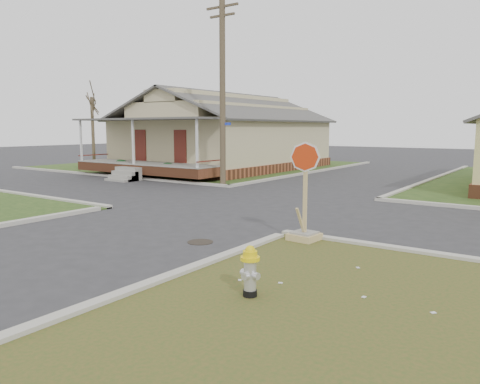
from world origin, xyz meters
The scene contains 11 objects.
ground centered at (0.00, 0.00, 0.00)m, with size 120.00×120.00×0.00m, color #2E2D30.
verge_far_left centered at (-13.00, 18.00, 0.03)m, with size 19.00×19.00×0.05m, color #253F16.
curbs centered at (0.00, 5.00, 0.00)m, with size 80.00×40.00×0.12m, color #ADAA9D, non-canonical shape.
manhole centered at (2.20, -0.50, 0.01)m, with size 0.64×0.64×0.01m, color black.
corner_house centered at (-10.00, 16.68, 2.28)m, with size 10.10×15.50×5.30m.
utility_pole centered at (-4.20, 8.90, 4.66)m, with size 1.80×0.28×9.00m.
tree_far_left centered at (-18.00, 12.00, 2.50)m, with size 0.22×0.22×4.90m, color #413725.
fire_hydrant centered at (5.37, -3.01, 0.52)m, with size 0.32×0.32×0.86m.
stop_sign centered at (4.29, 1.01, 0.57)m, with size 0.69×0.67×2.43m.
hedge_left centered at (-12.25, 9.49, 0.53)m, with size 1.26×1.03×0.96m, color #163D1C.
hedge_right centered at (-8.54, 9.60, 0.52)m, with size 1.23×1.00×0.94m, color #163D1C.
Camera 1 is at (9.49, -9.19, 2.81)m, focal length 35.00 mm.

